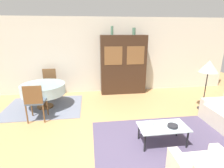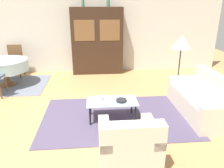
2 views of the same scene
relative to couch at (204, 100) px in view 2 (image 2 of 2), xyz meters
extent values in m
plane|color=tan|center=(-3.01, -0.28, -0.29)|extent=(14.00, 14.00, 0.00)
cube|color=beige|center=(-3.01, 3.35, 1.06)|extent=(10.00, 0.06, 2.70)
cube|color=#4C425B|center=(-1.83, -0.05, -0.28)|extent=(3.00, 1.94, 0.01)
cube|color=slate|center=(-4.78, 2.07, -0.28)|extent=(2.25, 1.71, 0.01)
cube|color=beige|center=(-0.05, 0.00, -0.08)|extent=(0.86, 1.79, 0.42)
cube|color=beige|center=(0.28, 0.00, 0.32)|extent=(0.20, 1.79, 0.38)
cube|color=beige|center=(-0.05, 0.82, 0.19)|extent=(0.86, 0.16, 0.12)
cube|color=beige|center=(-1.80, -1.32, -0.08)|extent=(0.85, 0.81, 0.42)
cube|color=beige|center=(-1.80, -1.63, 0.31)|extent=(0.85, 0.20, 0.36)
cube|color=beige|center=(-2.14, -1.32, 0.19)|extent=(0.16, 0.81, 0.12)
cube|color=beige|center=(-1.46, -1.32, 0.19)|extent=(0.16, 0.81, 0.12)
cylinder|color=black|center=(-2.37, -0.31, -0.09)|extent=(0.04, 0.04, 0.37)
cylinder|color=black|center=(-1.50, -0.31, -0.09)|extent=(0.04, 0.04, 0.37)
cylinder|color=black|center=(-2.37, 0.10, -0.09)|extent=(0.04, 0.04, 0.37)
cylinder|color=black|center=(-1.50, 0.10, -0.09)|extent=(0.04, 0.04, 0.37)
cube|color=silver|center=(-1.94, -0.11, 0.10)|extent=(0.98, 0.53, 0.02)
cube|color=#382316|center=(-2.14, 3.08, 0.76)|extent=(1.62, 0.44, 2.09)
cube|color=brown|center=(-2.53, 2.86, 1.12)|extent=(0.62, 0.01, 0.63)
cube|color=brown|center=(-1.75, 2.86, 1.12)|extent=(0.62, 0.01, 0.63)
cylinder|color=brown|center=(-4.74, 2.08, -0.26)|extent=(0.48, 0.48, 0.03)
cylinder|color=brown|center=(-4.74, 2.08, -0.07)|extent=(0.14, 0.14, 0.42)
cylinder|color=silver|center=(-4.74, 2.08, 0.29)|extent=(1.26, 1.26, 0.30)
cylinder|color=silver|center=(-4.74, 2.08, 0.43)|extent=(1.27, 1.27, 0.03)
cylinder|color=brown|center=(-4.54, 1.51, -0.04)|extent=(0.04, 0.04, 0.48)
cylinder|color=brown|center=(-4.54, 1.11, -0.04)|extent=(0.04, 0.04, 0.48)
cylinder|color=brown|center=(-4.54, 2.65, -0.04)|extent=(0.04, 0.04, 0.48)
cylinder|color=brown|center=(-4.94, 2.65, -0.04)|extent=(0.04, 0.04, 0.48)
cylinder|color=brown|center=(-4.54, 3.05, -0.04)|extent=(0.04, 0.04, 0.48)
cylinder|color=brown|center=(-4.94, 3.05, -0.04)|extent=(0.04, 0.04, 0.48)
cube|color=#475666|center=(-4.74, 2.85, 0.22)|extent=(0.44, 0.44, 0.04)
cube|color=brown|center=(-4.74, 3.05, 0.47)|extent=(0.44, 0.04, 0.46)
cylinder|color=black|center=(-0.06, 1.33, -0.28)|extent=(0.28, 0.28, 0.02)
cylinder|color=black|center=(-0.06, 1.33, 0.30)|extent=(0.03, 0.03, 1.12)
cone|color=beige|center=(-0.06, 1.33, 1.00)|extent=(0.51, 0.51, 0.33)
cylinder|color=white|center=(-2.15, -0.05, 0.16)|extent=(0.08, 0.08, 0.10)
cylinder|color=#232328|center=(-1.76, -0.16, 0.14)|extent=(0.21, 0.21, 0.05)
cylinder|color=#4C7A60|center=(-2.54, 3.08, 1.95)|extent=(0.09, 0.09, 0.29)
cylinder|color=#4C7A60|center=(-1.78, 3.08, 1.92)|extent=(0.11, 0.11, 0.24)
camera|label=1|loc=(-3.36, -3.04, 1.95)|focal=28.00mm
camera|label=2|loc=(-2.27, -3.98, 1.90)|focal=35.00mm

